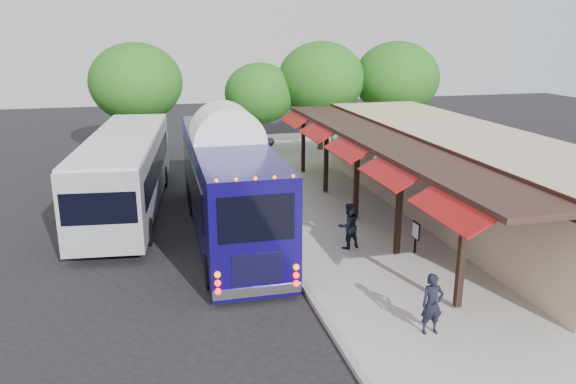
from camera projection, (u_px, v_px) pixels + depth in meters
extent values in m
plane|color=black|center=(291.00, 270.00, 18.60)|extent=(90.00, 90.00, 0.00)
cube|color=#9E9B93|center=(382.00, 218.00, 23.48)|extent=(10.00, 40.00, 0.15)
cube|color=gray|center=(267.00, 228.00, 22.31)|extent=(0.20, 40.00, 0.16)
cube|color=tan|center=(461.00, 173.00, 23.82)|extent=(5.00, 20.00, 3.60)
cube|color=black|center=(409.00, 141.00, 22.81)|extent=(0.06, 20.00, 0.60)
cube|color=#331E19|center=(384.00, 140.00, 22.53)|extent=(2.60, 20.00, 0.18)
cube|color=black|center=(462.00, 254.00, 15.26)|extent=(0.18, 0.18, 3.16)
cube|color=maroon|center=(452.00, 208.00, 14.78)|extent=(1.00, 3.20, 0.57)
cube|color=black|center=(399.00, 210.00, 18.98)|extent=(0.18, 0.18, 3.16)
cube|color=maroon|center=(389.00, 172.00, 18.51)|extent=(1.00, 3.20, 0.57)
cube|color=black|center=(357.00, 180.00, 22.71)|extent=(0.18, 0.18, 3.16)
cube|color=maroon|center=(347.00, 148.00, 22.23)|extent=(1.00, 3.20, 0.57)
cube|color=black|center=(326.00, 159.00, 26.43)|extent=(0.18, 0.18, 3.16)
cube|color=maroon|center=(318.00, 131.00, 25.96)|extent=(1.00, 3.20, 0.57)
cube|color=black|center=(303.00, 143.00, 30.16)|extent=(0.18, 0.18, 3.16)
cube|color=maroon|center=(296.00, 118.00, 29.68)|extent=(1.00, 3.20, 0.57)
sphere|color=teal|center=(442.00, 195.00, 16.92)|extent=(0.26, 0.26, 0.26)
sphere|color=teal|center=(377.00, 159.00, 21.58)|extent=(0.26, 0.26, 0.26)
sphere|color=teal|center=(335.00, 136.00, 26.23)|extent=(0.26, 0.26, 0.26)
cube|color=#0F0650|center=(228.00, 181.00, 21.45)|extent=(2.82, 12.47, 3.26)
cube|color=#0F0650|center=(229.00, 225.00, 21.95)|extent=(2.77, 12.35, 0.36)
ellipsoid|color=white|center=(226.00, 139.00, 21.01)|extent=(2.82, 12.22, 0.58)
cube|color=black|center=(260.00, 219.00, 15.50)|extent=(2.17, 0.06, 1.35)
cube|color=silver|center=(260.00, 290.00, 16.18)|extent=(2.59, 0.22, 0.29)
sphere|color=#FF0C0C|center=(221.00, 287.00, 15.76)|extent=(0.19, 0.19, 0.19)
sphere|color=#FF0C0C|center=(299.00, 279.00, 16.29)|extent=(0.19, 0.19, 0.19)
cylinder|color=black|center=(213.00, 271.00, 17.21)|extent=(0.33, 1.08, 1.08)
cylinder|color=black|center=(288.00, 263.00, 17.77)|extent=(0.33, 1.08, 1.08)
cylinder|color=black|center=(190.00, 194.00, 25.31)|extent=(0.33, 1.08, 1.08)
cylinder|color=black|center=(242.00, 190.00, 25.88)|extent=(0.33, 1.08, 1.08)
cube|color=gray|center=(126.00, 170.00, 24.24)|extent=(4.09, 12.75, 2.89)
cube|color=black|center=(92.00, 166.00, 23.85)|extent=(1.21, 10.59, 1.09)
cube|color=black|center=(158.00, 163.00, 24.50)|extent=(1.21, 10.59, 1.09)
cube|color=silver|center=(123.00, 136.00, 23.83)|extent=(4.01, 12.50, 0.11)
cylinder|color=black|center=(90.00, 236.00, 20.23)|extent=(0.42, 1.07, 1.05)
cylinder|color=black|center=(161.00, 230.00, 20.82)|extent=(0.42, 1.07, 1.05)
cylinder|color=black|center=(104.00, 179.00, 27.81)|extent=(0.42, 1.07, 1.05)
cylinder|color=black|center=(156.00, 176.00, 28.40)|extent=(0.42, 1.07, 1.05)
imported|color=black|center=(432.00, 304.00, 14.24)|extent=(0.61, 0.41, 1.62)
imported|color=black|center=(348.00, 226.00, 19.87)|extent=(0.93, 0.80, 1.66)
imported|color=black|center=(247.00, 164.00, 29.04)|extent=(1.05, 0.82, 1.66)
imported|color=black|center=(270.00, 154.00, 30.99)|extent=(1.35, 1.20, 1.82)
cube|color=black|center=(416.00, 238.00, 19.50)|extent=(0.06, 0.06, 1.12)
cube|color=black|center=(416.00, 231.00, 19.43)|extent=(0.05, 0.51, 0.61)
cube|color=white|center=(415.00, 231.00, 19.43)|extent=(0.01, 0.43, 0.51)
cylinder|color=#382314|center=(260.00, 133.00, 36.03)|extent=(0.36, 0.36, 2.59)
ellipsoid|color=#255415|center=(260.00, 93.00, 35.33)|extent=(4.47, 4.47, 3.80)
cylinder|color=#382314|center=(320.00, 127.00, 36.34)|extent=(0.36, 0.36, 3.17)
ellipsoid|color=#255415|center=(321.00, 79.00, 35.48)|extent=(5.48, 5.48, 4.66)
cylinder|color=#382314|center=(394.00, 126.00, 36.88)|extent=(0.36, 0.36, 3.17)
ellipsoid|color=#255415|center=(396.00, 78.00, 36.02)|extent=(5.47, 5.47, 4.65)
cylinder|color=#382314|center=(140.00, 134.00, 33.96)|extent=(0.36, 0.36, 3.17)
ellipsoid|color=#255415|center=(136.00, 82.00, 33.10)|extent=(5.47, 5.47, 4.65)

